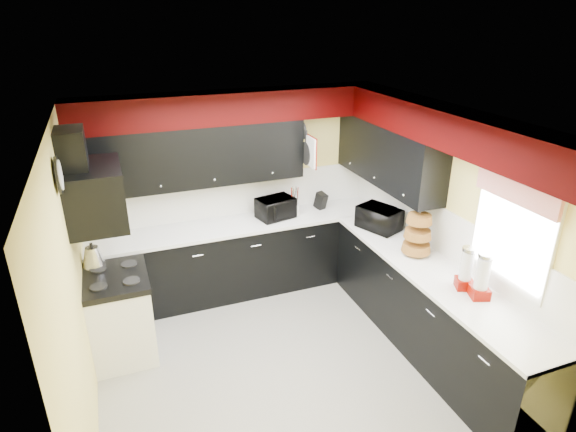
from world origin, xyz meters
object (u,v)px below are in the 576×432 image
object	(u,v)px
microwave	(379,218)
knife_block	(321,201)
toaster_oven	(276,208)
kettle	(93,256)
utensil_crock	(295,210)

from	to	relation	value
microwave	knife_block	world-z (taller)	microwave
toaster_oven	kettle	distance (m)	2.19
microwave	utensil_crock	bearing A→B (deg)	23.95
knife_block	kettle	distance (m)	2.83
kettle	utensil_crock	bearing A→B (deg)	10.58
utensil_crock	knife_block	size ratio (longest dim) A/B	0.65
microwave	utensil_crock	size ratio (longest dim) A/B	3.44
toaster_oven	microwave	bearing A→B (deg)	-48.70
utensil_crock	kettle	xyz separation A→B (m)	(-2.39, -0.45, 0.01)
knife_block	toaster_oven	bearing A→B (deg)	167.30
toaster_oven	utensil_crock	world-z (taller)	toaster_oven
utensil_crock	knife_block	xyz separation A→B (m)	(0.39, 0.07, 0.04)
toaster_oven	knife_block	xyz separation A→B (m)	(0.64, 0.07, -0.02)
toaster_oven	utensil_crock	size ratio (longest dim) A/B	3.15
microwave	knife_block	size ratio (longest dim) A/B	2.22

